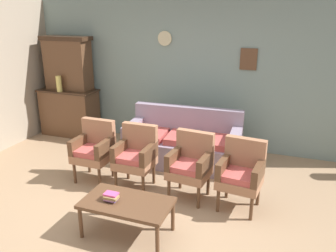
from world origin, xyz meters
TOP-DOWN VIEW (x-y plane):
  - ground_plane at (0.00, 0.00)m, footprint 7.68×7.68m
  - wall_back_with_decor at (0.00, 2.63)m, footprint 6.40×0.09m
  - side_cabinet at (-2.54, 2.25)m, footprint 1.16×0.55m
  - cabinet_upper_hutch at (-2.54, 2.33)m, footprint 0.99×0.38m
  - vase_on_cabinet at (-2.59, 2.06)m, footprint 0.11×0.11m
  - floral_couch at (0.05, 1.71)m, footprint 1.89×0.89m
  - armchair_row_middle at (-1.02, 0.71)m, footprint 0.52×0.49m
  - armchair_by_doorway at (-0.34, 0.72)m, footprint 0.52×0.49m
  - armchair_near_couch_end at (0.47, 0.70)m, footprint 0.56×0.54m
  - armchair_near_cabinet at (1.15, 0.67)m, footprint 0.57×0.54m
  - coffee_table at (0.04, -0.35)m, footprint 1.00×0.56m
  - book_stack_on_table at (-0.13, -0.39)m, footprint 0.17×0.13m

SIDE VIEW (x-z plane):
  - ground_plane at x=0.00m, z-range 0.00..0.00m
  - floral_couch at x=0.05m, z-range -0.12..0.78m
  - coffee_table at x=0.04m, z-range 0.17..0.59m
  - book_stack_on_table at x=-0.13m, z-range 0.42..0.51m
  - side_cabinet at x=-2.54m, z-range 0.00..0.93m
  - armchair_row_middle at x=-1.02m, z-range 0.05..0.95m
  - armchair_by_doorway at x=-0.34m, z-range 0.05..0.95m
  - armchair_near_couch_end at x=0.47m, z-range 0.05..0.95m
  - armchair_near_cabinet at x=1.15m, z-range 0.05..0.95m
  - vase_on_cabinet at x=-2.59m, z-range 0.93..1.24m
  - wall_back_with_decor at x=0.00m, z-range 0.00..2.70m
  - cabinet_upper_hutch at x=-2.54m, z-range 0.94..1.97m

